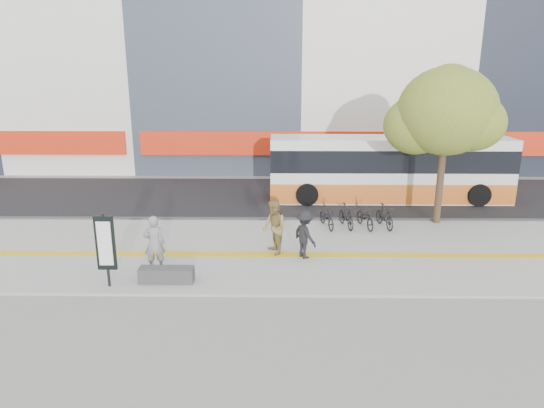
{
  "coord_description": "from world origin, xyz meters",
  "views": [
    {
      "loc": [
        0.68,
        -14.04,
        6.06
      ],
      "look_at": [
        0.46,
        2.0,
        1.59
      ],
      "focal_mm": 31.37,
      "sensor_mm": 36.0,
      "label": 1
    }
  ],
  "objects_px": {
    "seated_woman": "(154,243)",
    "pedestrian_dark": "(305,235)",
    "bench": "(167,275)",
    "pedestrian_tan": "(274,227)",
    "bus": "(388,170)",
    "street_tree": "(445,113)",
    "signboard": "(105,244)"
  },
  "relations": [
    {
      "from": "signboard",
      "to": "pedestrian_tan",
      "type": "relative_size",
      "value": 1.18
    },
    {
      "from": "bus",
      "to": "pedestrian_dark",
      "type": "xyz_separation_m",
      "value": [
        -4.42,
        -7.71,
        -0.6
      ]
    },
    {
      "from": "bench",
      "to": "street_tree",
      "type": "relative_size",
      "value": 0.25
    },
    {
      "from": "street_tree",
      "to": "seated_woman",
      "type": "xyz_separation_m",
      "value": [
        -10.32,
        -5.14,
        -3.55
      ]
    },
    {
      "from": "bench",
      "to": "pedestrian_tan",
      "type": "distance_m",
      "value": 3.97
    },
    {
      "from": "bus",
      "to": "pedestrian_tan",
      "type": "bearing_deg",
      "value": -126.49
    },
    {
      "from": "bench",
      "to": "pedestrian_tan",
      "type": "bearing_deg",
      "value": 36.63
    },
    {
      "from": "signboard",
      "to": "bus",
      "type": "bearing_deg",
      "value": 44.48
    },
    {
      "from": "pedestrian_tan",
      "to": "seated_woman",
      "type": "bearing_deg",
      "value": -87.75
    },
    {
      "from": "street_tree",
      "to": "bus",
      "type": "distance_m",
      "value": 4.91
    },
    {
      "from": "street_tree",
      "to": "pedestrian_tan",
      "type": "relative_size",
      "value": 3.38
    },
    {
      "from": "bench",
      "to": "pedestrian_tan",
      "type": "xyz_separation_m",
      "value": [
        3.14,
        2.33,
        0.71
      ]
    },
    {
      "from": "pedestrian_dark",
      "to": "bus",
      "type": "bearing_deg",
      "value": -63.6
    },
    {
      "from": "bench",
      "to": "seated_woman",
      "type": "height_order",
      "value": "seated_woman"
    },
    {
      "from": "bench",
      "to": "street_tree",
      "type": "bearing_deg",
      "value": 31.62
    },
    {
      "from": "signboard",
      "to": "bus",
      "type": "relative_size",
      "value": 0.19
    },
    {
      "from": "bus",
      "to": "seated_woman",
      "type": "xyz_separation_m",
      "value": [
        -9.13,
        -8.82,
        -0.52
      ]
    },
    {
      "from": "signboard",
      "to": "bus",
      "type": "xyz_separation_m",
      "value": [
        10.19,
        10.01,
        0.12
      ]
    },
    {
      "from": "seated_woman",
      "to": "bench",
      "type": "bearing_deg",
      "value": 106.82
    },
    {
      "from": "bus",
      "to": "bench",
      "type": "bearing_deg",
      "value": -131.52
    },
    {
      "from": "street_tree",
      "to": "seated_woman",
      "type": "relative_size",
      "value": 3.57
    },
    {
      "from": "bus",
      "to": "pedestrian_tan",
      "type": "distance_m",
      "value": 9.17
    },
    {
      "from": "signboard",
      "to": "pedestrian_dark",
      "type": "distance_m",
      "value": 6.23
    },
    {
      "from": "seated_woman",
      "to": "pedestrian_dark",
      "type": "relative_size",
      "value": 1.1
    },
    {
      "from": "bench",
      "to": "bus",
      "type": "bearing_deg",
      "value": 48.48
    },
    {
      "from": "bench",
      "to": "pedestrian_tan",
      "type": "relative_size",
      "value": 0.86
    },
    {
      "from": "street_tree",
      "to": "pedestrian_dark",
      "type": "relative_size",
      "value": 3.94
    },
    {
      "from": "street_tree",
      "to": "bench",
      "type": "bearing_deg",
      "value": -148.38
    },
    {
      "from": "pedestrian_tan",
      "to": "signboard",
      "type": "bearing_deg",
      "value": -80.23
    },
    {
      "from": "street_tree",
      "to": "pedestrian_dark",
      "type": "height_order",
      "value": "street_tree"
    },
    {
      "from": "signboard",
      "to": "pedestrian_tan",
      "type": "bearing_deg",
      "value": 29.12
    },
    {
      "from": "street_tree",
      "to": "pedestrian_dark",
      "type": "xyz_separation_m",
      "value": [
        -5.61,
        -4.03,
        -3.63
      ]
    }
  ]
}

